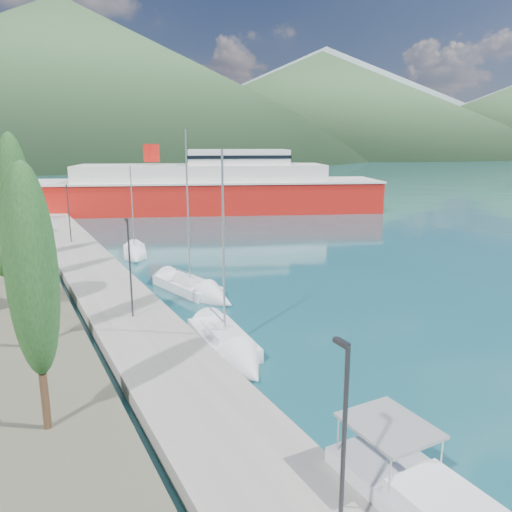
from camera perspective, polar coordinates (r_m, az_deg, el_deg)
ground at (r=137.49m, az=-21.20°, el=7.45°), size 1400.00×1400.00×0.00m
quay at (r=44.05m, az=-17.93°, el=-2.03°), size 5.00×88.00×0.80m
hills_far at (r=656.67m, az=-14.75°, el=18.44°), size 1480.00×900.00×180.00m
hills_near at (r=406.70m, az=-11.94°, el=18.14°), size 1010.00×520.00×115.00m
tree_row at (r=47.77m, az=-26.55°, el=5.07°), size 3.82×64.54×11.13m
lamp_posts at (r=32.71m, az=-14.97°, el=-0.30°), size 0.15×47.71×6.06m
sailboat_near at (r=27.03m, az=-2.44°, el=-11.14°), size 3.23×8.49×11.92m
sailboat_mid at (r=37.45m, az=-6.07°, el=-4.21°), size 4.23×9.43×13.14m
sailboat_far at (r=50.81m, az=-13.64°, el=0.07°), size 3.54×6.99×9.83m
ferry at (r=82.41m, az=-5.97°, el=7.49°), size 57.99×32.50×11.43m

